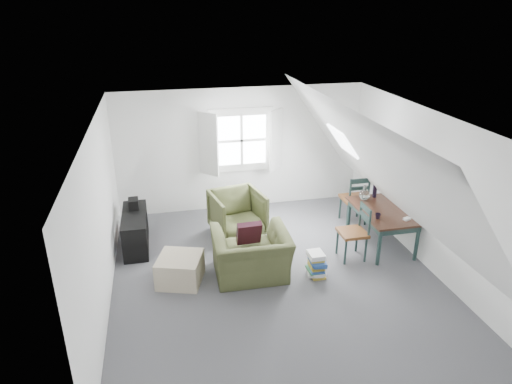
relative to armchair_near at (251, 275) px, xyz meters
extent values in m
plane|color=#4F4F54|center=(0.37, -0.08, 0.00)|extent=(5.50, 5.50, 0.00)
plane|color=white|center=(0.37, -0.08, 2.50)|extent=(5.50, 5.50, 0.00)
plane|color=white|center=(0.37, 2.67, 1.25)|extent=(5.00, 0.00, 5.00)
plane|color=white|center=(0.37, -2.83, 1.25)|extent=(5.00, 0.00, 5.00)
plane|color=white|center=(-2.13, -0.08, 1.25)|extent=(0.00, 5.50, 5.50)
plane|color=white|center=(2.87, -0.08, 1.25)|extent=(0.00, 5.50, 5.50)
plane|color=white|center=(-1.18, -0.08, 1.78)|extent=(3.19, 5.50, 4.48)
plane|color=white|center=(1.92, -0.08, 1.78)|extent=(3.19, 5.50, 4.48)
cube|color=white|center=(0.37, 2.65, 1.45)|extent=(1.30, 0.04, 1.30)
cube|color=white|center=(-0.31, 2.49, 1.45)|extent=(0.35, 0.35, 1.25)
cube|color=white|center=(1.05, 2.49, 1.45)|extent=(0.35, 0.35, 1.25)
cube|color=white|center=(0.37, 2.64, 1.45)|extent=(1.00, 0.02, 1.00)
cube|color=white|center=(0.37, 2.62, 1.45)|extent=(1.08, 0.04, 0.05)
cube|color=white|center=(0.37, 2.62, 1.45)|extent=(0.05, 0.04, 1.08)
cube|color=white|center=(1.92, 1.22, 1.75)|extent=(0.35, 0.75, 0.47)
imported|color=#434928|center=(0.00, 0.00, 0.00)|extent=(1.18, 1.04, 0.76)
imported|color=#434928|center=(0.05, 1.44, 0.00)|extent=(1.06, 1.08, 0.83)
cube|color=#320D19|center=(0.00, 0.15, 0.68)|extent=(0.39, 0.24, 0.40)
cube|color=tan|center=(-1.10, 0.08, 0.21)|extent=(0.81, 0.81, 0.43)
cube|color=black|center=(2.44, 0.48, 0.67)|extent=(0.83, 1.38, 0.04)
cube|color=#203634|center=(2.44, 0.48, 0.60)|extent=(0.73, 1.28, 0.11)
cylinder|color=#203634|center=(2.11, -0.13, 0.33)|extent=(0.06, 0.06, 0.65)
cylinder|color=#203634|center=(2.78, -0.13, 0.33)|extent=(0.06, 0.06, 0.65)
cylinder|color=#203634|center=(2.11, 1.10, 0.33)|extent=(0.06, 0.06, 0.65)
cylinder|color=#203634|center=(2.78, 1.10, 0.33)|extent=(0.06, 0.06, 0.65)
sphere|color=silver|center=(2.29, 0.93, 0.79)|extent=(0.19, 0.19, 0.19)
cylinder|color=silver|center=(2.29, 0.93, 0.92)|extent=(0.06, 0.06, 0.11)
cylinder|color=black|center=(2.54, 1.03, 0.81)|extent=(0.08, 0.08, 0.24)
cylinder|color=#3F2D1E|center=(2.54, 1.03, 1.07)|extent=(0.03, 0.05, 0.43)
cylinder|color=#3F2D1E|center=(2.56, 1.04, 1.07)|extent=(0.04, 0.06, 0.43)
cylinder|color=#3F2D1E|center=(2.54, 1.02, 1.07)|extent=(0.05, 0.07, 0.43)
imported|color=black|center=(2.19, 0.18, 0.69)|extent=(0.11, 0.11, 0.09)
cube|color=white|center=(2.64, 0.03, 0.71)|extent=(0.13, 0.11, 0.04)
cube|color=brown|center=(2.35, 1.45, 0.50)|extent=(0.46, 0.46, 0.06)
cylinder|color=#203634|center=(2.53, 1.64, 0.24)|extent=(0.04, 0.04, 0.47)
cylinder|color=#203634|center=(2.53, 1.27, 0.24)|extent=(0.04, 0.04, 0.47)
cylinder|color=#203634|center=(2.16, 1.64, 0.24)|extent=(0.04, 0.04, 0.47)
cylinder|color=#203634|center=(2.16, 1.27, 0.24)|extent=(0.04, 0.04, 0.47)
cylinder|color=#203634|center=(2.53, 1.24, 0.74)|extent=(0.04, 0.04, 0.50)
cylinder|color=#203634|center=(2.16, 1.24, 0.74)|extent=(0.04, 0.04, 0.50)
cube|color=#203634|center=(2.35, 1.24, 0.94)|extent=(0.38, 0.03, 0.09)
cube|color=#203634|center=(2.35, 1.24, 0.79)|extent=(0.38, 0.03, 0.07)
cube|color=brown|center=(1.76, 0.18, 0.47)|extent=(0.44, 0.44, 0.05)
cylinder|color=#203634|center=(1.58, 0.36, 0.23)|extent=(0.04, 0.04, 0.45)
cylinder|color=#203634|center=(1.94, 0.36, 0.23)|extent=(0.04, 0.04, 0.45)
cylinder|color=#203634|center=(1.58, 0.00, 0.23)|extent=(0.04, 0.04, 0.45)
cylinder|color=#203634|center=(1.94, 0.00, 0.23)|extent=(0.04, 0.04, 0.45)
cylinder|color=#203634|center=(1.96, 0.36, 0.71)|extent=(0.04, 0.04, 0.47)
cylinder|color=#203634|center=(1.96, 0.00, 0.71)|extent=(0.04, 0.04, 0.47)
cube|color=#203634|center=(1.96, 0.18, 0.89)|extent=(0.03, 0.36, 0.08)
cube|color=#203634|center=(1.96, 0.18, 0.76)|extent=(0.03, 0.36, 0.06)
cube|color=black|center=(-1.79, 1.37, 0.02)|extent=(0.41, 1.22, 0.03)
cube|color=black|center=(-1.79, 1.37, 0.30)|extent=(0.41, 1.22, 0.03)
cube|color=black|center=(-1.79, 1.37, 0.61)|extent=(0.41, 1.22, 0.03)
cube|color=black|center=(-1.79, 0.78, 0.30)|extent=(0.41, 0.03, 0.61)
cube|color=black|center=(-1.79, 1.97, 0.30)|extent=(0.41, 0.03, 0.61)
cube|color=#264C99|center=(-1.79, 1.02, 0.13)|extent=(0.18, 0.20, 0.22)
cube|color=red|center=(-1.79, 1.47, 0.13)|extent=(0.18, 0.24, 0.22)
cube|color=white|center=(-1.79, 1.17, 0.43)|extent=(0.18, 0.22, 0.20)
cube|color=black|center=(-1.79, 1.62, 0.71)|extent=(0.18, 0.25, 0.19)
cube|color=#B29933|center=(1.02, -0.23, 0.02)|extent=(0.21, 0.28, 0.04)
cube|color=white|center=(0.99, -0.21, 0.05)|extent=(0.28, 0.31, 0.03)
cube|color=white|center=(1.03, -0.23, 0.09)|extent=(0.23, 0.30, 0.04)
cube|color=#337F4C|center=(0.98, -0.23, 0.12)|extent=(0.23, 0.29, 0.03)
cube|color=#264C99|center=(1.00, -0.25, 0.15)|extent=(0.25, 0.32, 0.03)
cube|color=#B29933|center=(1.00, -0.23, 0.17)|extent=(0.22, 0.28, 0.03)
cube|color=#B29933|center=(1.01, -0.21, 0.20)|extent=(0.25, 0.31, 0.04)
cube|color=#264C99|center=(1.03, -0.25, 0.24)|extent=(0.25, 0.32, 0.04)
cube|color=#264C99|center=(1.01, -0.25, 0.28)|extent=(0.25, 0.31, 0.03)
cube|color=#B29933|center=(1.00, -0.20, 0.31)|extent=(0.23, 0.29, 0.04)
cube|color=white|center=(0.99, -0.21, 0.35)|extent=(0.24, 0.27, 0.04)
cube|color=white|center=(1.00, -0.20, 0.39)|extent=(0.24, 0.28, 0.03)
camera|label=1|loc=(-1.26, -6.03, 4.03)|focal=32.00mm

